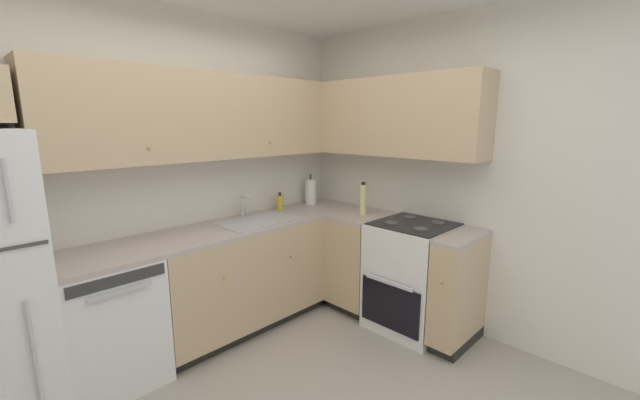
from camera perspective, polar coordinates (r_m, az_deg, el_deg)
name	(u,v)px	position (r m, az deg, el deg)	size (l,w,h in m)	color
wall_back	(165,180)	(3.30, -21.90, 2.73)	(3.63, 0.05, 2.60)	silver
wall_right	(459,177)	(3.42, 19.82, 3.15)	(0.05, 3.23, 2.60)	silver
dishwasher	(109,322)	(3.06, -28.71, -15.46)	(0.60, 0.63, 0.88)	white
lower_cabinets_back	(239,278)	(3.45, -11.84, -11.15)	(1.46, 0.62, 0.88)	tan
countertop_back	(237,227)	(3.30, -12.17, -3.89)	(2.66, 0.60, 0.04)	#B7A89E
lower_cabinets_right	(390,271)	(3.57, 10.27, -10.30)	(0.62, 1.28, 0.88)	tan
countertop_right	(392,222)	(3.42, 10.51, -3.26)	(0.60, 1.28, 0.03)	#B7A89E
oven_range	(412,275)	(3.47, 13.42, -10.72)	(0.68, 0.62, 1.06)	white
upper_cabinets_back	(204,117)	(3.22, -16.68, 11.70)	(2.34, 0.34, 0.67)	tan
upper_cabinets_right	(384,117)	(3.55, 9.39, 11.95)	(0.32, 1.83, 0.67)	tan
sink	(258,226)	(3.39, -9.06, -3.75)	(0.67, 0.40, 0.10)	#B7B7BC
faucet	(244,204)	(3.52, -11.08, -0.58)	(0.07, 0.16, 0.20)	silver
soap_bottle	(280,202)	(3.77, -5.93, -0.34)	(0.06, 0.06, 0.17)	gold
paper_towel_roll	(311,192)	(4.01, -1.39, 1.25)	(0.11, 0.11, 0.32)	white
oil_bottle	(363,199)	(3.57, 6.37, 0.12)	(0.07, 0.07, 0.30)	beige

